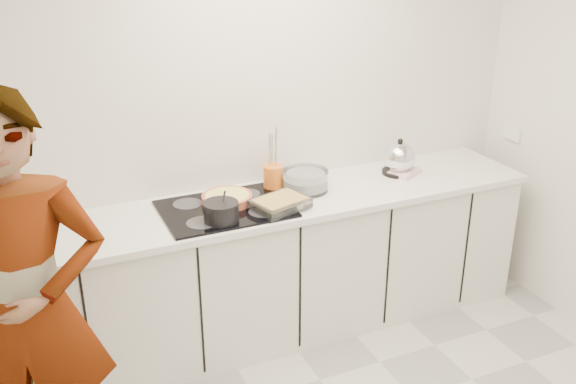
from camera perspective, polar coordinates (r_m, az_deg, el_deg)
name	(u,v)px	position (r m, az deg, el deg)	size (l,w,h in m)	color
wall_back	(259,122)	(3.96, -2.61, 6.28)	(3.60, 0.00, 2.60)	silver
base_cabinets	(280,269)	(4.02, -0.69, -6.83)	(3.20, 0.58, 0.87)	silver
countertop	(280,202)	(3.82, -0.72, -0.88)	(3.24, 0.64, 0.04)	white
hob	(225,209)	(3.68, -5.61, -1.49)	(0.72, 0.54, 0.01)	black
tart_dish	(227,198)	(3.73, -5.43, -0.55)	(0.33, 0.33, 0.05)	#B05037
saucepan	(221,211)	(3.50, -5.96, -1.73)	(0.22, 0.22, 0.18)	black
baking_dish	(280,203)	(3.64, -0.72, -0.97)	(0.36, 0.30, 0.06)	silver
mixing_bowl	(305,181)	(3.91, 1.56, 0.98)	(0.29, 0.29, 0.13)	silver
tea_towel	(404,172)	(4.24, 10.31, 1.74)	(0.20, 0.14, 0.03)	white
kettle	(399,159)	(4.22, 9.84, 2.92)	(0.28, 0.28, 0.24)	black
utensil_crock	(273,177)	(3.93, -1.32, 1.32)	(0.12, 0.12, 0.15)	orange
cook	(29,310)	(2.92, -22.04, -9.68)	(0.68, 0.45, 1.87)	silver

